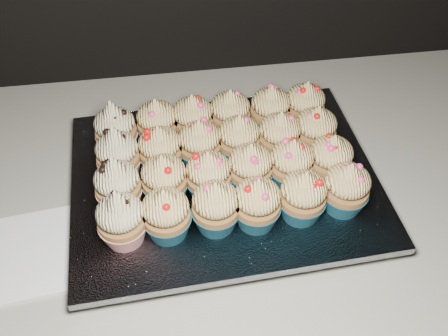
% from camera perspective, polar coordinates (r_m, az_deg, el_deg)
% --- Properties ---
extents(cabinet, '(2.40, 0.60, 0.86)m').
position_cam_1_polar(cabinet, '(1.18, 9.58, -16.21)').
color(cabinet, black).
rests_on(cabinet, ground).
extents(worktop, '(2.44, 0.64, 0.04)m').
position_cam_1_polar(worktop, '(0.82, 13.41, -1.44)').
color(worktop, beige).
rests_on(worktop, cabinet).
extents(napkin, '(0.16, 0.16, 0.00)m').
position_cam_1_polar(napkin, '(0.73, -20.29, -8.96)').
color(napkin, white).
rests_on(napkin, worktop).
extents(baking_tray, '(0.42, 0.33, 0.02)m').
position_cam_1_polar(baking_tray, '(0.75, 0.00, -2.06)').
color(baking_tray, black).
rests_on(baking_tray, worktop).
extents(foil_lining, '(0.45, 0.36, 0.01)m').
position_cam_1_polar(foil_lining, '(0.73, 0.00, -1.18)').
color(foil_lining, silver).
rests_on(foil_lining, baking_tray).
extents(cupcake_0, '(0.06, 0.06, 0.10)m').
position_cam_1_polar(cupcake_0, '(0.64, -11.66, -5.71)').
color(cupcake_0, red).
rests_on(cupcake_0, foil_lining).
extents(cupcake_1, '(0.06, 0.06, 0.08)m').
position_cam_1_polar(cupcake_1, '(0.64, -6.61, -5.27)').
color(cupcake_1, '#165269').
rests_on(cupcake_1, foil_lining).
extents(cupcake_2, '(0.06, 0.06, 0.08)m').
position_cam_1_polar(cupcake_2, '(0.64, -0.95, -4.46)').
color(cupcake_2, '#165269').
rests_on(cupcake_2, foil_lining).
extents(cupcake_3, '(0.06, 0.06, 0.08)m').
position_cam_1_polar(cupcake_3, '(0.65, 3.80, -4.06)').
color(cupcake_3, '#165269').
rests_on(cupcake_3, foil_lining).
extents(cupcake_4, '(0.06, 0.06, 0.08)m').
position_cam_1_polar(cupcake_4, '(0.66, 8.99, -3.21)').
color(cupcake_4, '#165269').
rests_on(cupcake_4, foil_lining).
extents(cupcake_5, '(0.06, 0.06, 0.08)m').
position_cam_1_polar(cupcake_5, '(0.68, 13.78, -2.26)').
color(cupcake_5, '#165269').
rests_on(cupcake_5, foil_lining).
extents(cupcake_6, '(0.06, 0.06, 0.10)m').
position_cam_1_polar(cupcake_6, '(0.68, -12.05, -1.90)').
color(cupcake_6, red).
rests_on(cupcake_6, foil_lining).
extents(cupcake_7, '(0.06, 0.06, 0.08)m').
position_cam_1_polar(cupcake_7, '(0.68, -6.83, -1.32)').
color(cupcake_7, '#165269').
rests_on(cupcake_7, foil_lining).
extents(cupcake_8, '(0.06, 0.06, 0.08)m').
position_cam_1_polar(cupcake_8, '(0.68, -1.77, -0.92)').
color(cupcake_8, '#165269').
rests_on(cupcake_8, foil_lining).
extents(cupcake_9, '(0.06, 0.06, 0.08)m').
position_cam_1_polar(cupcake_9, '(0.69, 3.01, -0.03)').
color(cupcake_9, '#165269').
rests_on(cupcake_9, foil_lining).
extents(cupcake_10, '(0.06, 0.06, 0.08)m').
position_cam_1_polar(cupcake_10, '(0.70, 7.69, 0.45)').
color(cupcake_10, '#165269').
rests_on(cupcake_10, foil_lining).
extents(cupcake_11, '(0.06, 0.06, 0.08)m').
position_cam_1_polar(cupcake_11, '(0.71, 12.03, 0.94)').
color(cupcake_11, '#165269').
rests_on(cupcake_11, foil_lining).
extents(cupcake_12, '(0.06, 0.06, 0.10)m').
position_cam_1_polar(cupcake_12, '(0.72, -12.03, 1.53)').
color(cupcake_12, red).
rests_on(cupcake_12, foil_lining).
extents(cupcake_13, '(0.06, 0.06, 0.08)m').
position_cam_1_polar(cupcake_13, '(0.72, -7.27, 2.00)').
color(cupcake_13, '#165269').
rests_on(cupcake_13, foil_lining).
extents(cupcake_14, '(0.06, 0.06, 0.08)m').
position_cam_1_polar(cupcake_14, '(0.72, -2.78, 2.71)').
color(cupcake_14, '#165269').
rests_on(cupcake_14, foil_lining).
extents(cupcake_15, '(0.06, 0.06, 0.08)m').
position_cam_1_polar(cupcake_15, '(0.73, 1.71, 3.29)').
color(cupcake_15, '#165269').
rests_on(cupcake_15, foil_lining).
extents(cupcake_16, '(0.06, 0.06, 0.08)m').
position_cam_1_polar(cupcake_16, '(0.74, 6.34, 3.64)').
color(cupcake_16, '#165269').
rests_on(cupcake_16, foil_lining).
extents(cupcake_17, '(0.06, 0.06, 0.08)m').
position_cam_1_polar(cupcake_17, '(0.75, 10.39, 4.22)').
color(cupcake_17, '#165269').
rests_on(cupcake_17, foil_lining).
extents(cupcake_18, '(0.06, 0.06, 0.10)m').
position_cam_1_polar(cupcake_18, '(0.76, -12.29, 4.35)').
color(cupcake_18, red).
rests_on(cupcake_18, foil_lining).
extents(cupcake_19, '(0.06, 0.06, 0.08)m').
position_cam_1_polar(cupcake_19, '(0.76, -7.59, 5.07)').
color(cupcake_19, '#165269').
rests_on(cupcake_19, foil_lining).
extents(cupcake_20, '(0.06, 0.06, 0.08)m').
position_cam_1_polar(cupcake_20, '(0.76, -3.55, 5.61)').
color(cupcake_20, '#165269').
rests_on(cupcake_20, foil_lining).
extents(cupcake_21, '(0.06, 0.06, 0.08)m').
position_cam_1_polar(cupcake_21, '(0.77, 0.71, 6.20)').
color(cupcake_21, '#165269').
rests_on(cupcake_21, foil_lining).
extents(cupcake_22, '(0.06, 0.06, 0.08)m').
position_cam_1_polar(cupcake_22, '(0.78, 5.31, 6.63)').
color(cupcake_22, '#165269').
rests_on(cupcake_22, foil_lining).
extents(cupcake_23, '(0.06, 0.06, 0.08)m').
position_cam_1_polar(cupcake_23, '(0.79, 9.20, 7.03)').
color(cupcake_23, '#165269').
rests_on(cupcake_23, foil_lining).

